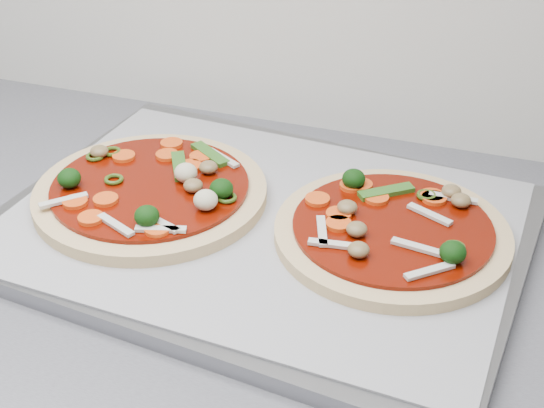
% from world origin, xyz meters
% --- Properties ---
extents(baking_tray, '(0.55, 0.43, 0.02)m').
position_xyz_m(baking_tray, '(-0.45, 1.35, 0.91)').
color(baking_tray, gray).
rests_on(baking_tray, countertop).
extents(parchment, '(0.51, 0.39, 0.00)m').
position_xyz_m(parchment, '(-0.45, 1.35, 0.92)').
color(parchment, '#929297').
rests_on(parchment, baking_tray).
extents(pizza_left, '(0.28, 0.28, 0.04)m').
position_xyz_m(pizza_left, '(-0.57, 1.35, 0.93)').
color(pizza_left, tan).
rests_on(pizza_left, parchment).
extents(pizza_right, '(0.27, 0.27, 0.04)m').
position_xyz_m(pizza_right, '(-0.32, 1.36, 0.93)').
color(pizza_right, tan).
rests_on(pizza_right, parchment).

